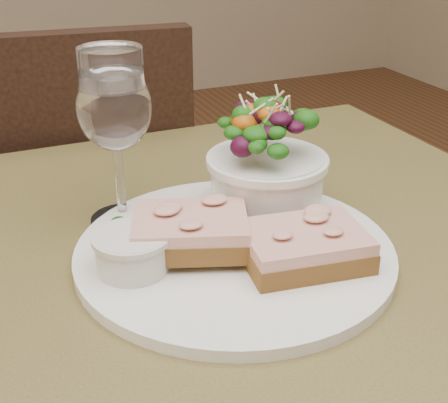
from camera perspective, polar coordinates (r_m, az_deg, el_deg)
name	(u,v)px	position (r m, az deg, el deg)	size (l,w,h in m)	color
cafe_table	(228,358)	(0.65, 0.37, -14.11)	(0.80, 0.80, 0.75)	#4B4220
chair_far	(76,319)	(1.33, -13.41, -10.44)	(0.46, 0.46, 0.90)	black
dinner_plate	(235,252)	(0.61, 0.97, -4.61)	(0.31, 0.31, 0.01)	white
sandwich_front	(304,246)	(0.58, 7.32, -4.07)	(0.12, 0.10, 0.03)	#462412
sandwich_back	(191,231)	(0.59, -3.08, -2.71)	(0.13, 0.11, 0.03)	#462412
ramekin	(132,250)	(0.57, -8.40, -4.44)	(0.07, 0.07, 0.04)	silver
salad_bowl	(267,158)	(0.66, 3.99, 4.01)	(0.12, 0.12, 0.13)	white
garnish	(134,227)	(0.64, -8.27, -2.32)	(0.05, 0.04, 0.02)	#123A0A
wine_glass	(115,113)	(0.64, -9.97, 8.01)	(0.08, 0.08, 0.18)	white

